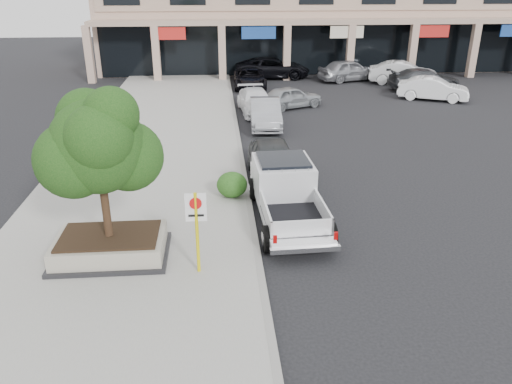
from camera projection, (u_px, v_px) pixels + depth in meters
The scene contains 19 objects.
ground at pixel (311, 257), 14.42m from camera, with size 120.00×120.00×0.00m, color black.
sidewalk at pixel (144, 183), 19.48m from camera, with size 8.00×52.00×0.15m, color gray.
curb at pixel (245, 180), 19.77m from camera, with size 0.20×52.00×0.15m, color gray.
strip_mall at pixel (333, 11), 44.20m from camera, with size 40.55×12.43×9.50m.
planter at pixel (111, 246), 14.08m from camera, with size 3.20×2.20×0.68m.
planter_tree at pixel (104, 145), 13.07m from camera, with size 2.90×2.55×4.00m.
no_parking_sign at pixel (197, 222), 12.89m from camera, with size 0.55×0.09×2.30m.
hedge at pixel (232, 185), 17.86m from camera, with size 1.10×0.99×0.94m, color #1A4012.
pickup_truck at pixel (288, 195), 16.26m from camera, with size 2.15×5.79×1.82m, color silver, non-canonical shape.
curb_car_a at pixel (273, 162), 19.62m from camera, with size 1.84×4.58×1.56m, color #303335.
curb_car_b at pixel (265, 113), 26.79m from camera, with size 1.57×4.50×1.48m, color #9A9CA2.
curb_car_c at pixel (256, 101), 29.62m from camera, with size 1.88×4.63×1.34m, color white.
curb_car_d at pixel (250, 78), 36.47m from camera, with size 2.28×4.94×1.37m, color black.
lot_car_a at pixel (291, 97), 30.69m from camera, with size 1.61×4.00×1.36m, color #9B9FA3.
lot_car_b at pixel (433, 89), 32.68m from camera, with size 1.55×4.46×1.47m, color white.
lot_car_c at pixel (424, 79), 35.60m from camera, with size 2.09×5.15×1.49m, color #2A2C2F.
lot_car_d at pixel (272, 68), 39.82m from camera, with size 2.71×5.89×1.64m, color black.
lot_car_e at pixel (349, 70), 38.67m from camera, with size 1.97×4.90×1.67m, color #97989E.
lot_car_f at pixel (403, 73), 37.56m from camera, with size 1.76×5.05×1.66m, color silver.
Camera 1 is at (-2.60, -12.33, 7.45)m, focal length 35.00 mm.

